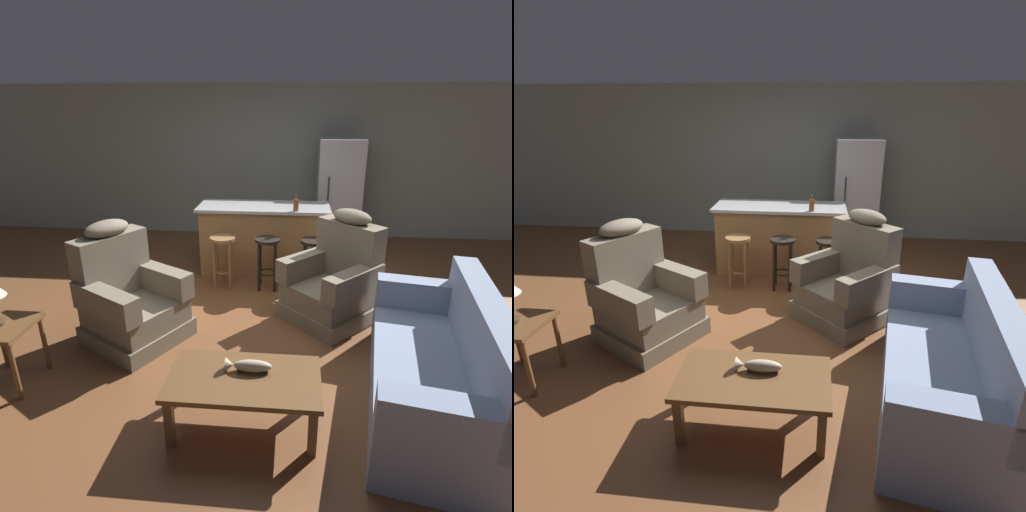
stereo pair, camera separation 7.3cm
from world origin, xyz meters
TOP-DOWN VIEW (x-y plane):
  - ground_plane at (0.00, 0.00)m, footprint 12.00×12.00m
  - back_wall at (0.00, 3.12)m, footprint 12.00×0.05m
  - coffee_table at (0.08, -1.67)m, footprint 1.10×0.60m
  - fish_figurine at (0.11, -1.60)m, footprint 0.34×0.10m
  - couch at (1.55, -1.33)m, footprint 1.18×2.02m
  - recliner_near_lamp at (-1.21, -0.57)m, footprint 1.15×1.15m
  - recliner_near_island at (0.88, 0.05)m, footprint 1.19×1.19m
  - end_table at (-1.95, -1.38)m, footprint 0.48×0.48m
  - kitchen_island at (0.00, 1.35)m, footprint 1.80×0.70m
  - bar_stool_left at (-0.48, 0.72)m, footprint 0.32×0.32m
  - bar_stool_middle at (0.09, 0.72)m, footprint 0.32×0.32m
  - bar_stool_right at (0.67, 0.72)m, footprint 0.32×0.32m
  - refrigerator at (1.13, 2.55)m, footprint 0.70×0.69m
  - bottle_tall_green at (0.44, 1.09)m, footprint 0.07×0.07m

SIDE VIEW (x-z plane):
  - ground_plane at x=0.00m, z-range 0.00..0.00m
  - couch at x=1.55m, z-range -0.13..0.81m
  - coffee_table at x=0.08m, z-range 0.15..0.57m
  - recliner_near_lamp at x=-1.21m, z-range -0.18..1.02m
  - recliner_near_island at x=0.88m, z-range -0.18..1.02m
  - end_table at x=-1.95m, z-range 0.18..0.74m
  - fish_figurine at x=0.11m, z-range 0.41..0.51m
  - bar_stool_left at x=-0.48m, z-range 0.13..0.81m
  - bar_stool_middle at x=0.09m, z-range 0.13..0.81m
  - bar_stool_right at x=0.67m, z-range 0.13..0.81m
  - kitchen_island at x=0.00m, z-range 0.00..0.95m
  - refrigerator at x=1.13m, z-range 0.00..1.76m
  - bottle_tall_green at x=0.44m, z-range 0.92..1.14m
  - back_wall at x=0.00m, z-range 0.00..2.60m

